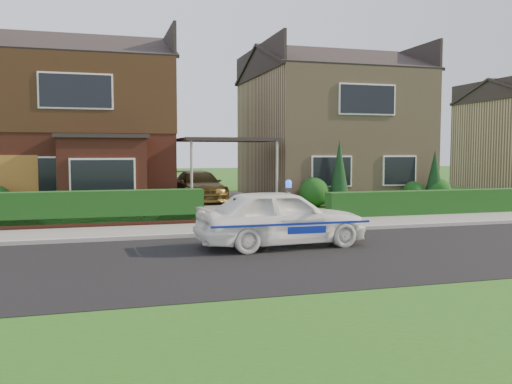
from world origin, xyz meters
name	(u,v)px	position (x,y,z in m)	size (l,w,h in m)	color
ground	(340,254)	(0.00, 0.00, 0.00)	(120.00, 120.00, 0.00)	#254813
road	(340,254)	(0.00, 0.00, 0.00)	(60.00, 6.00, 0.02)	black
kerb	(293,231)	(0.00, 3.05, 0.06)	(60.00, 0.16, 0.12)	#9E9993
sidewalk	(280,226)	(0.00, 4.10, 0.05)	(60.00, 2.00, 0.10)	slate
grass_verge	(503,324)	(0.00, -5.00, 0.00)	(60.00, 4.00, 0.01)	#254813
driveway	(227,204)	(0.00, 11.00, 0.06)	(3.80, 12.00, 0.12)	#666059
house_left	(81,115)	(-5.78, 13.90, 3.81)	(7.50, 9.53, 7.25)	brown
house_right	(328,122)	(5.80, 13.99, 3.66)	(7.50, 8.06, 7.25)	#8F7757
carport_link	(227,141)	(0.00, 10.95, 2.66)	(3.80, 3.00, 2.77)	black
garage_door	(5,185)	(-8.25, 9.96, 1.05)	(2.20, 0.10, 2.10)	brown
dwarf_wall	(72,224)	(-5.80, 5.30, 0.18)	(7.70, 0.25, 0.36)	brown
hedge_left	(73,230)	(-5.80, 5.45, 0.00)	(7.50, 0.55, 0.90)	#123811
hedge_right	(429,217)	(5.80, 5.35, 0.00)	(7.50, 0.55, 0.80)	#123811
shrub_left_mid	(130,195)	(-4.00, 9.30, 0.66)	(1.32, 1.32, 1.32)	#123811
shrub_left_near	(173,200)	(-2.40, 9.60, 0.42)	(0.84, 0.84, 0.84)	#123811
shrub_right_near	(314,192)	(3.20, 9.40, 0.60)	(1.20, 1.20, 1.20)	#123811
shrub_right_mid	(414,192)	(7.80, 9.50, 0.48)	(0.96, 0.96, 0.96)	#123811
shrub_right_far	(438,191)	(8.80, 9.20, 0.54)	(1.08, 1.08, 1.08)	#123811
conifer_a	(339,175)	(4.20, 9.20, 1.30)	(0.90, 0.90, 2.60)	black
conifer_b	(434,178)	(8.60, 9.20, 1.10)	(0.90, 0.90, 2.20)	black
police_car	(281,218)	(-0.96, 1.20, 0.68)	(3.66, 4.08, 1.52)	white
driveway_car	(199,186)	(-1.00, 12.07, 0.75)	(1.77, 4.35, 1.26)	brown
potted_plant_c	(164,209)	(-3.10, 6.36, 0.41)	(0.46, 0.46, 0.83)	gray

